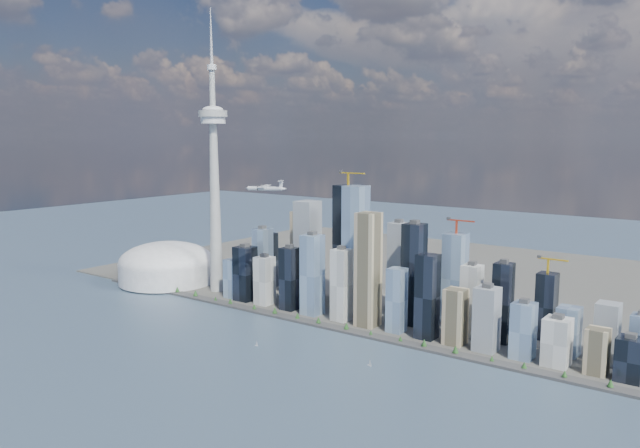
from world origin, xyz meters
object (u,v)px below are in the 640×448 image
Objects in this scene: airplane at (266,188)px; sailboat_east at (370,364)px; sailboat_west at (257,344)px; needle_tower at (214,175)px; dome_stadium at (167,265)px.

airplane is 6.13× the size of sailboat_east.
airplane is 251.74m from sailboat_west.
sailboat_west is at bearing -81.95° from airplane.
airplane reaches higher than sailboat_east.
sailboat_west is 182.62m from sailboat_east.
sailboat_east is (465.44, -166.22, -232.42)m from needle_tower.
sailboat_west is at bearing -152.30° from sailboat_east.
sailboat_west is at bearing -23.71° from dome_stadium.
sailboat_west is 0.80× the size of sailboat_east.
needle_tower reaches higher than airplane.
needle_tower is at bearing 130.37° from airplane.
needle_tower is 241.40m from dome_stadium.
dome_stadium is at bearing 140.71° from airplane.
sailboat_east reaches higher than sailboat_west.
sailboat_east is (240.86, -63.04, -224.93)m from airplane.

